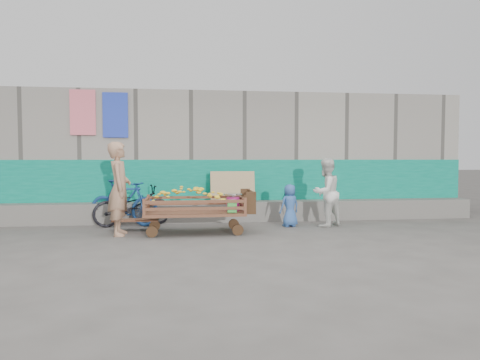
{
  "coord_description": "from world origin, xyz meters",
  "views": [
    {
      "loc": [
        -0.73,
        -7.31,
        1.45
      ],
      "look_at": [
        0.34,
        1.2,
        1.0
      ],
      "focal_mm": 32.0,
      "sensor_mm": 36.0,
      "label": 1
    }
  ],
  "objects": [
    {
      "name": "bench",
      "position": [
        -1.75,
        1.33,
        0.17
      ],
      "size": [
        0.91,
        0.27,
        0.23
      ],
      "color": "brown",
      "rests_on": "ground"
    },
    {
      "name": "vendor_man",
      "position": [
        -1.98,
        0.85,
        0.87
      ],
      "size": [
        0.45,
        0.66,
        1.74
      ],
      "primitive_type": "imported",
      "rotation": [
        0.0,
        0.0,
        1.63
      ],
      "color": "tan",
      "rests_on": "ground"
    },
    {
      "name": "ground",
      "position": [
        0.0,
        0.0,
        0.0
      ],
      "size": [
        80.0,
        80.0,
        0.0
      ],
      "primitive_type": "plane",
      "color": "#4F4C48",
      "rests_on": "ground"
    },
    {
      "name": "banana_cart",
      "position": [
        -0.61,
        0.88,
        0.6
      ],
      "size": [
        2.07,
        0.94,
        0.88
      ],
      "color": "brown",
      "rests_on": "ground"
    },
    {
      "name": "woman",
      "position": [
        2.19,
        1.38,
        0.72
      ],
      "size": [
        0.87,
        0.81,
        1.44
      ],
      "primitive_type": "imported",
      "rotation": [
        0.0,
        0.0,
        3.65
      ],
      "color": "white",
      "rests_on": "ground"
    },
    {
      "name": "bicycle_dark",
      "position": [
        -1.87,
        1.94,
        0.43
      ],
      "size": [
        1.73,
        1.01,
        0.86
      ],
      "primitive_type": "imported",
      "rotation": [
        0.0,
        0.0,
        1.86
      ],
      "color": "black",
      "rests_on": "ground"
    },
    {
      "name": "building_wall",
      "position": [
        -0.0,
        4.05,
        1.47
      ],
      "size": [
        12.0,
        3.5,
        3.0
      ],
      "color": "gray",
      "rests_on": "ground"
    },
    {
      "name": "child",
      "position": [
        1.42,
        1.43,
        0.45
      ],
      "size": [
        0.51,
        0.42,
        0.89
      ],
      "primitive_type": "imported",
      "rotation": [
        0.0,
        0.0,
        3.49
      ],
      "color": "#335DA4",
      "rests_on": "ground"
    },
    {
      "name": "bicycle_blue",
      "position": [
        -2.07,
        1.99,
        0.49
      ],
      "size": [
        1.67,
        1.05,
        0.98
      ],
      "primitive_type": "imported",
      "rotation": [
        0.0,
        0.0,
        1.17
      ],
      "color": "#1F488F",
      "rests_on": "ground"
    }
  ]
}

